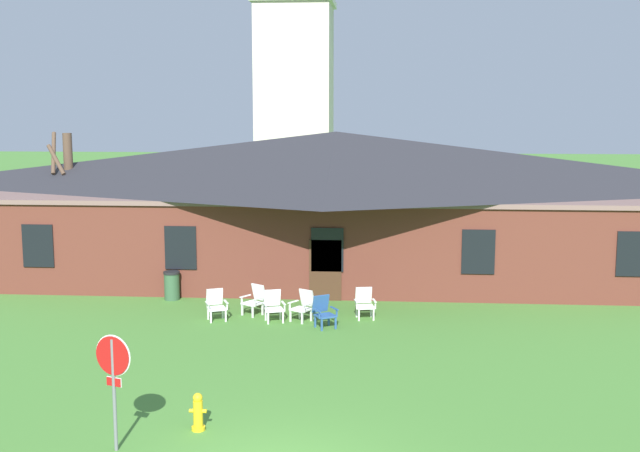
% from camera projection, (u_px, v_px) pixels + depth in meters
% --- Properties ---
extents(brick_building, '(26.23, 10.40, 5.58)m').
position_uv_depth(brick_building, '(336.00, 201.00, 31.85)').
color(brick_building, brown).
rests_on(brick_building, ground).
extents(dome_tower, '(5.18, 5.18, 19.09)m').
position_uv_depth(dome_tower, '(295.00, 73.00, 52.31)').
color(dome_tower, beige).
rests_on(dome_tower, ground).
extents(stop_sign, '(0.76, 0.31, 2.29)m').
position_uv_depth(stop_sign, '(113.00, 370.00, 15.19)').
color(stop_sign, slate).
rests_on(stop_sign, ground).
extents(lawn_chair_by_porch, '(0.79, 0.83, 0.96)m').
position_uv_depth(lawn_chair_by_porch, '(216.00, 304.00, 24.80)').
color(lawn_chair_by_porch, white).
rests_on(lawn_chair_by_porch, ground).
extents(lawn_chair_near_door, '(0.85, 0.87, 0.96)m').
position_uv_depth(lawn_chair_near_door, '(255.00, 299.00, 25.42)').
color(lawn_chair_near_door, white).
rests_on(lawn_chair_near_door, ground).
extents(lawn_chair_left_end, '(0.75, 0.81, 0.96)m').
position_uv_depth(lawn_chair_left_end, '(273.00, 305.00, 24.66)').
color(lawn_chair_left_end, white).
rests_on(lawn_chair_left_end, ground).
extents(lawn_chair_middle, '(0.84, 0.87, 0.96)m').
position_uv_depth(lawn_chair_middle, '(303.00, 305.00, 24.69)').
color(lawn_chair_middle, silver).
rests_on(lawn_chair_middle, ground).
extents(lawn_chair_right_end, '(0.83, 0.86, 0.96)m').
position_uv_depth(lawn_chair_right_end, '(323.00, 311.00, 23.95)').
color(lawn_chair_right_end, '#2D5693').
rests_on(lawn_chair_right_end, ground).
extents(lawn_chair_far_side, '(0.72, 0.76, 0.96)m').
position_uv_depth(lawn_chair_far_side, '(364.00, 302.00, 25.01)').
color(lawn_chair_far_side, silver).
rests_on(lawn_chair_far_side, ground).
extents(bare_tree_beside_building, '(1.78, 1.40, 5.55)m').
position_uv_depth(bare_tree_beside_building, '(69.00, 197.00, 31.96)').
color(bare_tree_beside_building, brown).
rests_on(bare_tree_beside_building, ground).
extents(fire_hydrant, '(0.36, 0.28, 0.79)m').
position_uv_depth(fire_hydrant, '(198.00, 413.00, 16.34)').
color(fire_hydrant, gold).
rests_on(fire_hydrant, ground).
extents(trash_bin, '(0.56, 0.56, 0.98)m').
position_uv_depth(trash_bin, '(172.00, 285.00, 27.38)').
color(trash_bin, '#335638').
rests_on(trash_bin, ground).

